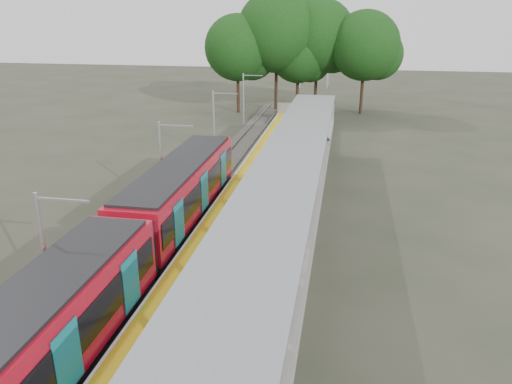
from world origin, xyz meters
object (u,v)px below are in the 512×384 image
at_px(bench_far, 325,138).
at_px(info_pillar_far, 266,215).
at_px(info_pillar_near, 279,249).
at_px(train, 127,247).
at_px(bench_mid, 300,172).
at_px(litter_bin, 275,214).

relative_size(bench_far, info_pillar_far, 0.79).
bearing_deg(info_pillar_near, train, -146.22).
xyz_separation_m(bench_mid, litter_bin, (-0.68, -6.70, -0.20)).
relative_size(train, bench_mid, 15.61).
distance_m(train, bench_far, 24.23).
height_order(train, bench_far, train).
relative_size(train, litter_bin, 33.67).
bearing_deg(bench_mid, train, -135.32).
bearing_deg(bench_far, bench_mid, -110.94).
xyz_separation_m(train, bench_far, (7.12, 23.15, -0.57)).
bearing_deg(info_pillar_near, bench_mid, 111.62).
distance_m(bench_mid, litter_bin, 6.74).
bearing_deg(litter_bin, bench_mid, 84.17).
height_order(train, litter_bin, train).
bearing_deg(info_pillar_near, bench_far, 108.33).
relative_size(train, info_pillar_near, 14.33).
xyz_separation_m(bench_far, litter_bin, (-1.78, -16.89, -0.07)).
relative_size(bench_far, litter_bin, 1.71).
distance_m(bench_far, info_pillar_far, 18.09).
bearing_deg(bench_far, info_pillar_far, -111.44).
xyz_separation_m(info_pillar_near, litter_bin, (-0.86, 4.83, -0.42)).
xyz_separation_m(bench_far, info_pillar_near, (-0.92, -21.72, 0.35)).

